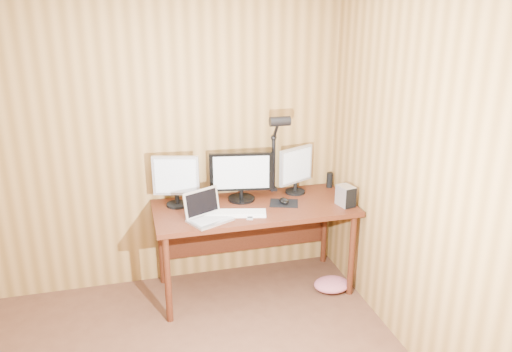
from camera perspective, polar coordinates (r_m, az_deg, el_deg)
name	(u,v)px	position (r m, az deg, el deg)	size (l,w,h in m)	color
room_shell	(140,259)	(2.21, -13.10, -9.23)	(4.00, 4.00, 4.00)	#543120
desk	(252,216)	(4.12, -0.44, -4.63)	(1.60, 0.70, 0.75)	#451C0E
monitor_center	(241,176)	(4.06, -1.70, -0.01)	(0.51, 0.22, 0.40)	black
monitor_left	(176,180)	(3.98, -9.14, -0.41)	(0.36, 0.17, 0.41)	black
monitor_right	(296,169)	(4.22, 4.57, 0.80)	(0.33, 0.18, 0.40)	black
laptop	(207,213)	(3.76, -5.67, -4.18)	(0.38, 0.34, 0.22)	silver
keyboard	(236,213)	(3.84, -2.36, -4.26)	(0.49, 0.25, 0.02)	white
mousepad	(284,203)	(4.06, 3.21, -3.12)	(0.23, 0.19, 0.00)	black
mouse	(284,201)	(4.05, 3.21, -2.84)	(0.07, 0.11, 0.04)	black
hard_drive	(346,196)	(4.05, 10.22, -2.25)	(0.13, 0.17, 0.16)	silver
phone	(250,217)	(3.79, -0.67, -4.69)	(0.07, 0.10, 0.01)	silver
speaker	(330,180)	(4.44, 8.41, -0.46)	(0.06, 0.06, 0.13)	black
desk_lamp	(277,143)	(4.12, 2.39, 3.85)	(0.17, 0.24, 0.73)	black
fabric_pile	(332,285)	(4.34, 8.65, -12.16)	(0.31, 0.25, 0.10)	#C15D6E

